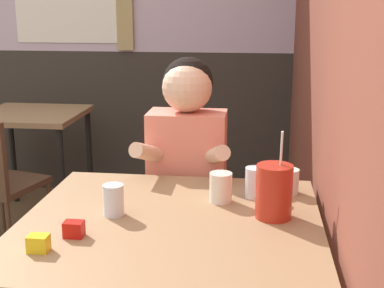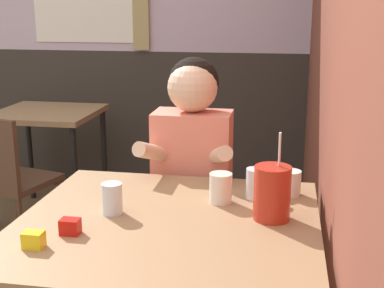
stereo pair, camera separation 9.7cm
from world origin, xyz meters
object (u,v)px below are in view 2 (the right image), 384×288
(cocktail_pitcher, at_px, (272,193))
(main_table, at_px, (167,237))
(background_table, at_px, (48,125))
(person_seated, at_px, (193,184))
(chair_near_window, at_px, (6,175))

(cocktail_pitcher, bearing_deg, main_table, -167.79)
(background_table, xyz_separation_m, person_seated, (1.19, -1.08, 0.02))
(main_table, bearing_deg, cocktail_pitcher, 12.21)
(person_seated, bearing_deg, cocktail_pitcher, -56.51)
(main_table, relative_size, background_table, 1.34)
(person_seated, distance_m, cocktail_pitcher, 0.69)
(background_table, bearing_deg, main_table, -54.51)
(background_table, relative_size, cocktail_pitcher, 2.46)
(main_table, height_order, chair_near_window, chair_near_window)
(main_table, distance_m, background_table, 2.09)
(main_table, xyz_separation_m, chair_near_window, (-1.19, 1.07, -0.19))
(main_table, height_order, person_seated, person_seated)
(background_table, distance_m, chair_near_window, 0.65)
(background_table, height_order, person_seated, person_seated)
(background_table, xyz_separation_m, cocktail_pitcher, (1.56, -1.63, 0.20))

